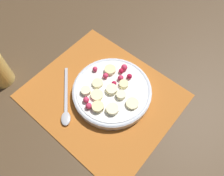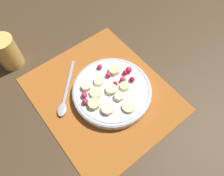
{
  "view_description": "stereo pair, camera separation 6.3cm",
  "coord_description": "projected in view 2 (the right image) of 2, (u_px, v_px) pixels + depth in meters",
  "views": [
    {
      "loc": [
        -0.22,
        0.22,
        0.58
      ],
      "look_at": [
        -0.02,
        -0.02,
        0.04
      ],
      "focal_mm": 35.0,
      "sensor_mm": 36.0,
      "label": 1
    },
    {
      "loc": [
        -0.27,
        0.17,
        0.58
      ],
      "look_at": [
        -0.02,
        -0.02,
        0.04
      ],
      "focal_mm": 35.0,
      "sensor_mm": 36.0,
      "label": 2
    }
  ],
  "objects": [
    {
      "name": "ground_plane",
      "position": [
        102.0,
        94.0,
        0.66
      ],
      "size": [
        3.0,
        3.0,
        0.0
      ],
      "primitive_type": "plane",
      "color": "#4C3823"
    },
    {
      "name": "placemat",
      "position": [
        102.0,
        94.0,
        0.66
      ],
      "size": [
        0.42,
        0.36,
        0.01
      ],
      "color": "#B26023",
      "rests_on": "ground_plane"
    },
    {
      "name": "fruit_bowl",
      "position": [
        112.0,
        91.0,
        0.64
      ],
      "size": [
        0.23,
        0.23,
        0.04
      ],
      "color": "silver",
      "rests_on": "placemat"
    },
    {
      "name": "spoon",
      "position": [
        65.0,
        98.0,
        0.64
      ],
      "size": [
        0.15,
        0.15,
        0.01
      ],
      "rotation": [
        0.0,
        0.0,
        2.37
      ],
      "color": "#B2B2B7",
      "rests_on": "placemat"
    },
    {
      "name": "drinking_glass",
      "position": [
        7.0,
        52.0,
        0.68
      ],
      "size": [
        0.07,
        0.07,
        0.11
      ],
      "color": "#F4CC66",
      "rests_on": "ground_plane"
    }
  ]
}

